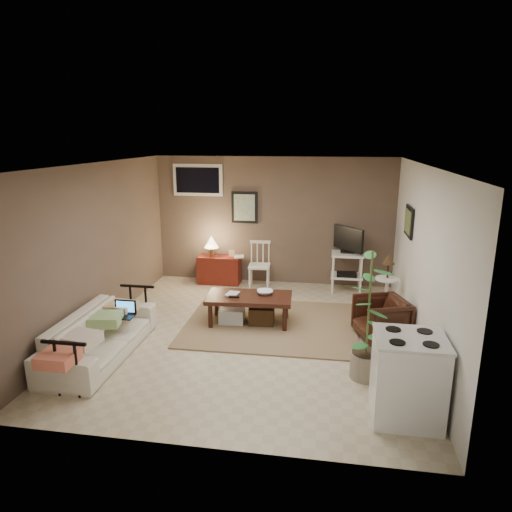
% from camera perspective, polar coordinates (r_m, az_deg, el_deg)
% --- Properties ---
extents(floor, '(5.00, 5.00, 0.00)m').
position_cam_1_polar(floor, '(6.65, -0.62, -9.75)').
color(floor, '#C1B293').
rests_on(floor, ground).
extents(art_back, '(0.50, 0.03, 0.60)m').
position_cam_1_polar(art_back, '(8.68, -1.44, 6.09)').
color(art_back, black).
extents(art_right, '(0.03, 0.60, 0.45)m').
position_cam_1_polar(art_right, '(7.22, 18.58, 4.11)').
color(art_right, black).
extents(window, '(0.96, 0.03, 0.60)m').
position_cam_1_polar(window, '(8.83, -7.29, 9.39)').
color(window, white).
extents(rug, '(2.57, 2.07, 0.02)m').
position_cam_1_polar(rug, '(6.96, 1.89, -8.49)').
color(rug, '#886A4F').
rests_on(rug, floor).
extents(coffee_table, '(1.30, 0.72, 0.48)m').
position_cam_1_polar(coffee_table, '(6.90, -0.94, -6.43)').
color(coffee_table, '#35160E').
rests_on(coffee_table, floor).
extents(sofa, '(0.57, 1.95, 0.76)m').
position_cam_1_polar(sofa, '(6.22, -18.97, -8.54)').
color(sofa, '#EEE5CE').
rests_on(sofa, floor).
extents(sofa_pillows, '(0.37, 1.85, 0.13)m').
position_cam_1_polar(sofa_pillows, '(5.99, -19.64, -8.63)').
color(sofa_pillows, beige).
rests_on(sofa_pillows, sofa).
extents(sofa_end_rails, '(0.52, 1.95, 0.65)m').
position_cam_1_polar(sofa_end_rails, '(6.19, -18.00, -9.11)').
color(sofa_end_rails, black).
rests_on(sofa_end_rails, floor).
extents(laptop, '(0.30, 0.22, 0.20)m').
position_cam_1_polar(laptop, '(6.38, -16.16, -6.66)').
color(laptop, black).
rests_on(laptop, sofa).
extents(red_console, '(0.80, 0.36, 0.93)m').
position_cam_1_polar(red_console, '(8.79, -4.69, -1.39)').
color(red_console, maroon).
rests_on(red_console, floor).
extents(spindle_chair, '(0.41, 0.41, 0.86)m').
position_cam_1_polar(spindle_chair, '(8.54, 0.43, -1.25)').
color(spindle_chair, white).
rests_on(spindle_chair, floor).
extents(tv_stand, '(0.56, 0.57, 1.20)m').
position_cam_1_polar(tv_stand, '(8.40, 11.35, -0.19)').
color(tv_stand, white).
rests_on(tv_stand, floor).
extents(side_table, '(0.37, 0.37, 0.99)m').
position_cam_1_polar(side_table, '(7.45, 16.11, -2.54)').
color(side_table, white).
rests_on(side_table, floor).
extents(armchair, '(0.77, 0.80, 0.66)m').
position_cam_1_polar(armchair, '(6.63, 15.37, -7.32)').
color(armchair, black).
rests_on(armchair, floor).
extents(potted_plant, '(0.39, 0.39, 1.56)m').
position_cam_1_polar(potted_plant, '(5.37, 13.91, -6.74)').
color(potted_plant, gray).
rests_on(potted_plant, floor).
extents(stove, '(0.68, 0.63, 0.89)m').
position_cam_1_polar(stove, '(4.90, 18.42, -14.25)').
color(stove, white).
rests_on(stove, floor).
extents(bowl, '(0.25, 0.11, 0.24)m').
position_cam_1_polar(bowl, '(6.86, 1.12, -3.83)').
color(bowl, '#35160E').
rests_on(bowl, coffee_table).
extents(book_table, '(0.17, 0.04, 0.24)m').
position_cam_1_polar(book_table, '(6.88, -3.66, -3.82)').
color(book_table, '#35160E').
rests_on(book_table, coffee_table).
extents(book_console, '(0.18, 0.05, 0.25)m').
position_cam_1_polar(book_console, '(8.62, -2.75, 0.64)').
color(book_console, '#35160E').
rests_on(book_console, red_console).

